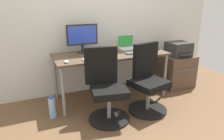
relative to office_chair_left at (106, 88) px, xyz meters
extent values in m
plane|color=brown|center=(0.31, 0.57, -0.42)|extent=(5.28, 5.28, 0.00)
cube|color=silver|center=(0.31, 1.01, 0.88)|extent=(4.40, 0.04, 2.60)
cube|color=brown|center=(0.31, 0.57, 0.29)|extent=(1.72, 0.72, 0.03)
cylinder|color=gray|center=(-0.50, 0.26, -0.08)|extent=(0.04, 0.04, 0.69)
cylinder|color=gray|center=(1.12, 0.26, -0.08)|extent=(0.04, 0.04, 0.69)
cylinder|color=gray|center=(-0.50, 0.88, -0.08)|extent=(0.04, 0.04, 0.69)
cylinder|color=gray|center=(1.12, 0.88, -0.08)|extent=(0.04, 0.04, 0.69)
cylinder|color=black|center=(0.01, -0.06, -0.41)|extent=(0.54, 0.54, 0.03)
cylinder|color=gray|center=(0.01, -0.06, -0.22)|extent=(0.05, 0.05, 0.34)
cube|color=black|center=(0.01, -0.06, -0.01)|extent=(0.51, 0.51, 0.09)
cube|color=black|center=(-0.02, 0.12, 0.28)|extent=(0.43, 0.15, 0.48)
cylinder|color=black|center=(0.60, -0.06, -0.41)|extent=(0.54, 0.54, 0.03)
cylinder|color=gray|center=(0.60, -0.06, -0.22)|extent=(0.05, 0.05, 0.34)
cube|color=black|center=(0.60, -0.06, -0.01)|extent=(0.53, 0.53, 0.09)
cube|color=black|center=(0.65, 0.12, 0.28)|extent=(0.42, 0.16, 0.48)
cube|color=brown|center=(1.58, 0.54, -0.14)|extent=(0.55, 0.47, 0.56)
cube|color=#4C4C4C|center=(1.58, 0.30, -0.06)|extent=(0.49, 0.01, 0.04)
cube|color=#2D2D2D|center=(1.58, 0.54, 0.26)|extent=(0.38, 0.34, 0.24)
cube|color=#262626|center=(1.58, 0.34, 0.20)|extent=(0.27, 0.06, 0.01)
cylinder|color=#8CBFF2|center=(-0.66, 0.29, -0.28)|extent=(0.09, 0.09, 0.28)
cylinder|color=#2D59B2|center=(-0.66, 0.29, -0.13)|extent=(0.06, 0.06, 0.03)
cylinder|color=#262626|center=(-0.07, 0.79, 0.31)|extent=(0.18, 0.18, 0.01)
cylinder|color=#262626|center=(-0.07, 0.79, 0.37)|extent=(0.04, 0.04, 0.11)
cube|color=#262626|center=(-0.07, 0.79, 0.58)|extent=(0.48, 0.03, 0.31)
cube|color=blue|center=(-0.07, 0.77, 0.58)|extent=(0.43, 0.00, 0.26)
cube|color=silver|center=(0.69, 0.72, 0.31)|extent=(0.31, 0.22, 0.02)
cube|color=silver|center=(0.69, 0.84, 0.42)|extent=(0.31, 0.04, 0.21)
cube|color=green|center=(0.69, 0.84, 0.42)|extent=(0.28, 0.03, 0.18)
cube|color=#B7B7B7|center=(-0.02, 0.33, 0.31)|extent=(0.34, 0.12, 0.02)
cube|color=#515156|center=(0.66, 0.43, 0.31)|extent=(0.34, 0.12, 0.02)
ellipsoid|color=silver|center=(-0.42, 0.33, 0.32)|extent=(0.06, 0.10, 0.03)
ellipsoid|color=#B7B7B7|center=(0.83, 0.28, 0.32)|extent=(0.06, 0.10, 0.03)
cylinder|color=orange|center=(0.43, 0.72, 0.35)|extent=(0.08, 0.08, 0.09)
cylinder|color=slate|center=(0.00, 0.56, 0.35)|extent=(0.07, 0.07, 0.10)
cube|color=black|center=(0.23, 0.44, 0.31)|extent=(0.07, 0.14, 0.01)
cube|color=black|center=(1.10, 0.54, 0.31)|extent=(0.07, 0.14, 0.01)
camera|label=1|loc=(-0.92, -2.29, 1.06)|focal=33.61mm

